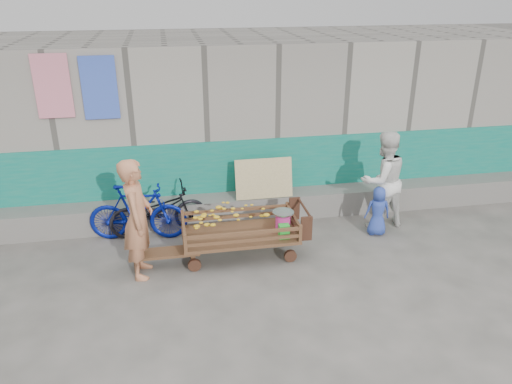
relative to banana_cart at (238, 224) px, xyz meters
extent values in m
plane|color=#4C4B45|center=(0.34, -1.06, -0.55)|extent=(80.00, 80.00, 0.00)
cube|color=gray|center=(0.34, 3.04, 0.95)|extent=(12.00, 3.00, 3.00)
cube|color=#057466|center=(0.34, 1.53, 0.15)|extent=(12.00, 0.03, 1.40)
cube|color=slate|center=(0.34, 1.29, -0.33)|extent=(12.00, 0.50, 0.45)
cube|color=tan|center=(0.64, 1.16, 0.25)|extent=(1.00, 0.19, 0.68)
cube|color=#DA778B|center=(-2.66, 1.50, 1.90)|extent=(0.55, 0.03, 1.00)
cube|color=blue|center=(-1.96, 1.50, 1.85)|extent=(0.55, 0.03, 1.00)
cube|color=#4F321C|center=(0.03, 0.00, -0.19)|extent=(1.75, 0.87, 0.05)
cylinder|color=#321A10|center=(-0.70, -0.32, -0.46)|extent=(0.19, 0.06, 0.19)
cube|color=#4F321C|center=(-0.81, -0.41, -0.03)|extent=(0.05, 0.05, 0.27)
cylinder|color=#321A10|center=(-0.70, 0.32, -0.46)|extent=(0.19, 0.06, 0.19)
cube|color=#4F321C|center=(-0.81, 0.41, -0.03)|extent=(0.05, 0.05, 0.27)
cylinder|color=#321A10|center=(0.76, -0.32, -0.46)|extent=(0.19, 0.06, 0.19)
cube|color=#4F321C|center=(0.88, -0.41, -0.03)|extent=(0.05, 0.05, 0.27)
cylinder|color=#321A10|center=(0.76, 0.32, -0.46)|extent=(0.19, 0.06, 0.19)
cube|color=#4F321C|center=(0.88, 0.41, -0.03)|extent=(0.05, 0.05, 0.27)
cube|color=#4F321C|center=(0.03, -0.41, -0.07)|extent=(1.69, 0.04, 0.05)
cube|color=#4F321C|center=(0.03, -0.41, 0.05)|extent=(1.69, 0.04, 0.05)
cube|color=#4F321C|center=(0.03, 0.41, -0.07)|extent=(1.69, 0.04, 0.05)
cube|color=#4F321C|center=(0.03, 0.41, 0.05)|extent=(1.69, 0.04, 0.05)
cube|color=#4F321C|center=(-0.81, 0.00, -0.07)|extent=(0.04, 0.82, 0.05)
cube|color=#4F321C|center=(-0.81, 0.00, 0.05)|extent=(0.04, 0.82, 0.05)
cube|color=#4F321C|center=(0.88, 0.00, -0.07)|extent=(0.04, 0.82, 0.05)
cube|color=#4F321C|center=(0.88, 0.00, 0.05)|extent=(0.04, 0.82, 0.05)
cylinder|color=#321A10|center=(1.05, 0.00, 0.18)|extent=(0.04, 0.78, 0.04)
cube|color=#321A10|center=(0.99, 0.36, 0.01)|extent=(0.17, 0.04, 0.39)
cube|color=#321A10|center=(0.99, -0.36, 0.01)|extent=(0.17, 0.04, 0.39)
ellipsoid|color=gold|center=(-0.06, 0.00, 0.05)|extent=(1.26, 0.68, 0.43)
cylinder|color=#FF39AE|center=(0.71, 0.00, -0.04)|extent=(0.23, 0.23, 0.25)
cylinder|color=silver|center=(0.71, 0.00, 0.10)|extent=(0.03, 0.03, 0.06)
cylinder|color=silver|center=(0.71, 0.00, 0.14)|extent=(0.33, 0.33, 0.02)
cube|color=green|center=(0.66, -0.27, -0.05)|extent=(0.16, 0.12, 0.21)
cube|color=#4F321C|center=(-1.12, -0.12, -0.31)|extent=(1.03, 0.31, 0.04)
cube|color=#4F321C|center=(-1.53, -0.12, -0.45)|extent=(0.06, 0.29, 0.21)
cube|color=#4F321C|center=(-0.71, -0.12, -0.45)|extent=(0.06, 0.29, 0.21)
imported|color=#BC7550|center=(-1.45, -0.25, 0.34)|extent=(0.48, 0.68, 1.78)
imported|color=silver|center=(2.58, 0.59, 0.30)|extent=(0.94, 0.79, 1.71)
imported|color=#2A42A0|center=(2.41, 0.30, -0.13)|extent=(0.45, 0.33, 0.85)
imported|color=black|center=(-1.19, 0.99, -0.12)|extent=(1.69, 0.79, 0.86)
imported|color=#08178B|center=(-1.52, 0.85, -0.07)|extent=(1.65, 0.68, 0.96)
camera|label=1|loc=(-0.96, -6.72, 3.44)|focal=35.00mm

